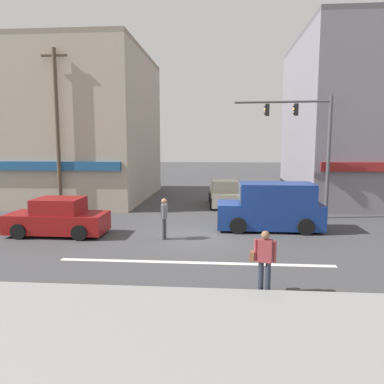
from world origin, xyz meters
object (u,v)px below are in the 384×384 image
object	(u,v)px
sedan_approaching_near	(225,194)
pedestrian_foreground_with_bag	(264,258)
utility_pole_near_left	(57,130)
van_parked_curbside	(272,208)
pedestrian_mid_crossing	(164,216)
sedan_crossing_rightbound	(58,218)
traffic_light_mast	(309,137)

from	to	relation	value
sedan_approaching_near	pedestrian_foreground_with_bag	world-z (taller)	pedestrian_foreground_with_bag
utility_pole_near_left	van_parked_curbside	world-z (taller)	utility_pole_near_left
utility_pole_near_left	pedestrian_mid_crossing	xyz separation A→B (m)	(6.64, -5.25, -3.64)
utility_pole_near_left	sedan_crossing_rightbound	distance (m)	6.59
pedestrian_foreground_with_bag	pedestrian_mid_crossing	xyz separation A→B (m)	(-3.40, 5.28, -0.00)
traffic_light_mast	pedestrian_mid_crossing	world-z (taller)	traffic_light_mast
sedan_crossing_rightbound	sedan_approaching_near	xyz separation A→B (m)	(7.07, 8.09, 0.00)
sedan_crossing_rightbound	pedestrian_foreground_with_bag	world-z (taller)	pedestrian_foreground_with_bag
pedestrian_foreground_with_bag	pedestrian_mid_crossing	distance (m)	6.28
sedan_crossing_rightbound	sedan_approaching_near	size ratio (longest dim) A/B	0.98
utility_pole_near_left	pedestrian_foreground_with_bag	bearing A→B (deg)	-46.36
van_parked_curbside	pedestrian_mid_crossing	world-z (taller)	van_parked_curbside
sedan_approaching_near	pedestrian_foreground_with_bag	bearing A→B (deg)	-86.15
utility_pole_near_left	traffic_light_mast	distance (m)	13.38
utility_pole_near_left	sedan_approaching_near	world-z (taller)	utility_pole_near_left
utility_pole_near_left	traffic_light_mast	bearing A→B (deg)	-1.10
pedestrian_foreground_with_bag	pedestrian_mid_crossing	size ratio (longest dim) A/B	1.00
van_parked_curbside	pedestrian_mid_crossing	xyz separation A→B (m)	(-4.53, -2.04, -0.06)
pedestrian_foreground_with_bag	utility_pole_near_left	bearing A→B (deg)	133.64
utility_pole_near_left	pedestrian_mid_crossing	size ratio (longest dim) A/B	5.31
utility_pole_near_left	pedestrian_mid_crossing	world-z (taller)	utility_pole_near_left
utility_pole_near_left	van_parked_curbside	size ratio (longest dim) A/B	1.93
traffic_light_mast	pedestrian_mid_crossing	size ratio (longest dim) A/B	3.71
sedan_crossing_rightbound	sedan_approaching_near	world-z (taller)	same
sedan_approaching_near	pedestrian_mid_crossing	bearing A→B (deg)	-106.39
sedan_crossing_rightbound	sedan_approaching_near	bearing A→B (deg)	48.87
traffic_light_mast	van_parked_curbside	size ratio (longest dim) A/B	1.35
sedan_approaching_near	pedestrian_foreground_with_bag	size ratio (longest dim) A/B	2.51
sedan_crossing_rightbound	pedestrian_foreground_with_bag	bearing A→B (deg)	-35.11
traffic_light_mast	pedestrian_foreground_with_bag	distance (m)	11.27
pedestrian_foreground_with_bag	pedestrian_mid_crossing	bearing A→B (deg)	122.79
sedan_crossing_rightbound	pedestrian_mid_crossing	bearing A→B (deg)	-4.20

